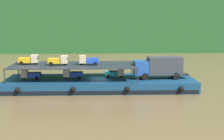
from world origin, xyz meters
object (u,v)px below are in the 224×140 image
at_px(covered_lorry, 159,67).
at_px(mini_truck_lower_mid, 115,73).
at_px(mini_truck_upper_fore, 89,60).
at_px(mini_truck_upper_stern, 29,60).
at_px(mini_truck_upper_mid, 58,60).
at_px(cargo_barge, 100,83).
at_px(mini_truck_lower_stern, 31,75).
at_px(mini_truck_lower_aft, 73,74).

distance_m(covered_lorry, mini_truck_lower_mid, 6.49).
bearing_deg(mini_truck_upper_fore, mini_truck_upper_stern, 174.77).
bearing_deg(mini_truck_upper_mid, cargo_barge, 3.77).
bearing_deg(mini_truck_lower_stern, mini_truck_lower_aft, 2.92).
bearing_deg(mini_truck_lower_stern, covered_lorry, -0.11).
relative_size(mini_truck_lower_aft, mini_truck_upper_stern, 1.00).
relative_size(cargo_barge, mini_truck_lower_stern, 9.79).
distance_m(mini_truck_lower_aft, mini_truck_upper_mid, 2.80).
xyz_separation_m(mini_truck_lower_mid, mini_truck_upper_stern, (-12.27, -0.06, 2.00)).
height_order(cargo_barge, mini_truck_upper_mid, mini_truck_upper_mid).
bearing_deg(mini_truck_lower_mid, mini_truck_upper_mid, -172.98).
relative_size(mini_truck_upper_mid, mini_truck_upper_fore, 0.99).
bearing_deg(mini_truck_lower_mid, mini_truck_lower_stern, -175.37).
distance_m(mini_truck_lower_stern, mini_truck_upper_fore, 8.43).
relative_size(cargo_barge, mini_truck_lower_mid, 9.67).
distance_m(cargo_barge, mini_truck_lower_mid, 2.62).
distance_m(mini_truck_lower_aft, mini_truck_upper_fore, 3.05).
distance_m(cargo_barge, mini_truck_upper_fore, 3.81).
relative_size(covered_lorry, mini_truck_upper_fore, 2.85).
relative_size(cargo_barge, mini_truck_upper_fore, 9.63).
bearing_deg(mini_truck_lower_mid, cargo_barge, -164.23).
bearing_deg(cargo_barge, mini_truck_upper_mid, -176.23).
height_order(mini_truck_lower_mid, mini_truck_upper_stern, mini_truck_upper_stern).
relative_size(cargo_barge, mini_truck_upper_mid, 9.70).
bearing_deg(mini_truck_lower_aft, mini_truck_upper_fore, -4.42).
distance_m(mini_truck_lower_stern, mini_truck_upper_stern, 2.22).
relative_size(mini_truck_lower_aft, mini_truck_upper_mid, 1.00).
bearing_deg(cargo_barge, mini_truck_lower_mid, 15.77).
xyz_separation_m(mini_truck_lower_stern, mini_truck_upper_mid, (3.96, -0.01, 2.00)).
relative_size(covered_lorry, mini_truck_lower_mid, 2.86).
xyz_separation_m(cargo_barge, covered_lorry, (8.43, -0.40, 2.44)).
bearing_deg(mini_truck_upper_stern, mini_truck_upper_mid, -12.05).
relative_size(mini_truck_lower_mid, mini_truck_upper_mid, 1.00).
bearing_deg(covered_lorry, cargo_barge, 177.25).
bearing_deg(mini_truck_lower_stern, cargo_barge, 2.16).
height_order(cargo_barge, mini_truck_lower_stern, mini_truck_lower_stern).
bearing_deg(mini_truck_lower_mid, covered_lorry, -8.97).
relative_size(mini_truck_lower_aft, mini_truck_lower_mid, 1.00).
xyz_separation_m(mini_truck_lower_aft, mini_truck_upper_fore, (2.29, -0.18, 2.00)).
relative_size(cargo_barge, mini_truck_lower_aft, 9.69).
relative_size(mini_truck_lower_stern, mini_truck_lower_aft, 0.99).
relative_size(covered_lorry, mini_truck_lower_aft, 2.86).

